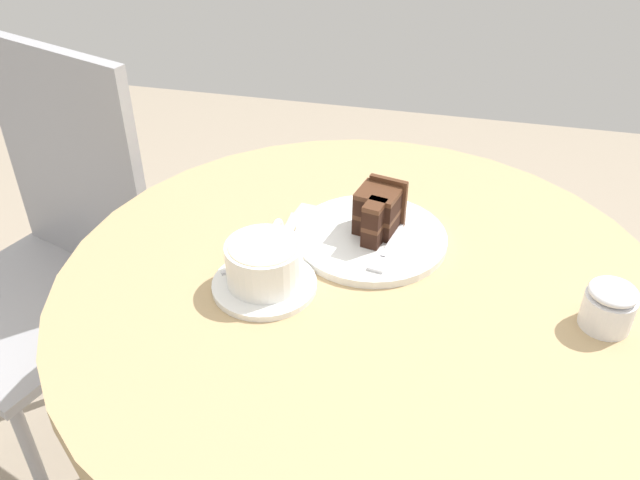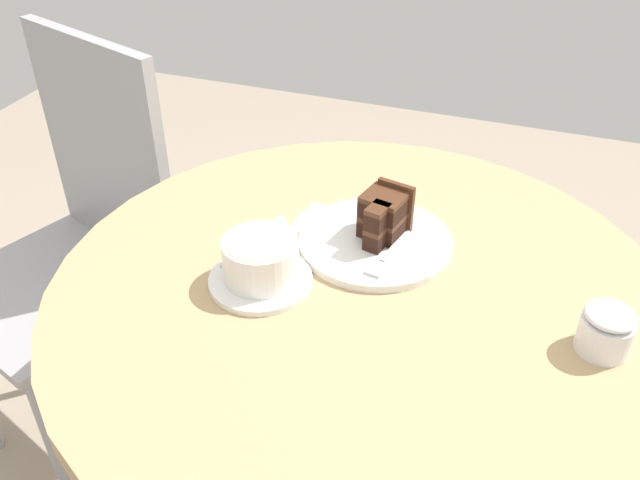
{
  "view_description": "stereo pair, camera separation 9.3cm",
  "coord_description": "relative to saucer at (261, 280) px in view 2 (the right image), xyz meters",
  "views": [
    {
      "loc": [
        -0.71,
        -0.1,
        1.33
      ],
      "look_at": [
        0.03,
        0.07,
        0.79
      ],
      "focal_mm": 38.0,
      "sensor_mm": 36.0,
      "label": 1
    },
    {
      "loc": [
        -0.69,
        -0.19,
        1.33
      ],
      "look_at": [
        0.03,
        0.07,
        0.79
      ],
      "focal_mm": 38.0,
      "sensor_mm": 36.0,
      "label": 2
    }
  ],
  "objects": [
    {
      "name": "coffee_cup",
      "position": [
        0.01,
        -0.0,
        0.03
      ],
      "size": [
        0.14,
        0.1,
        0.06
      ],
      "color": "white",
      "rests_on": "saucer"
    },
    {
      "name": "napkin",
      "position": [
        0.12,
        -0.06,
        -0.0
      ],
      "size": [
        0.17,
        0.17,
        0.0
      ],
      "rotation": [
        0.0,
        0.0,
        3.0
      ],
      "color": "beige",
      "rests_on": "cafe_table"
    },
    {
      "name": "teaspoon",
      "position": [
        0.05,
        0.0,
        0.01
      ],
      "size": [
        0.08,
        0.09,
        0.0
      ],
      "rotation": [
        0.0,
        0.0,
        5.37
      ],
      "color": "silver",
      "rests_on": "saucer"
    },
    {
      "name": "fork",
      "position": [
        0.1,
        -0.15,
        0.01
      ],
      "size": [
        0.14,
        0.04,
        0.0
      ],
      "rotation": [
        0.0,
        0.0,
        2.97
      ],
      "color": "silver",
      "rests_on": "cake_plate"
    },
    {
      "name": "sugar_pot",
      "position": [
        0.02,
        -0.44,
        0.03
      ],
      "size": [
        0.06,
        0.06,
        0.06
      ],
      "color": "white",
      "rests_on": "cafe_table"
    },
    {
      "name": "saucer",
      "position": [
        0.0,
        0.0,
        0.0
      ],
      "size": [
        0.14,
        0.14,
        0.01
      ],
      "color": "white",
      "rests_on": "cafe_table"
    },
    {
      "name": "cafe_chair",
      "position": [
        0.24,
        0.51,
        -0.2
      ],
      "size": [
        0.48,
        0.48,
        0.93
      ],
      "rotation": [
        0.0,
        0.0,
        4.38
      ],
      "color": "#9E9EA3",
      "rests_on": "ground"
    },
    {
      "name": "cake_slice",
      "position": [
        0.15,
        -0.13,
        0.04
      ],
      "size": [
        0.09,
        0.07,
        0.07
      ],
      "rotation": [
        0.0,
        0.0,
        2.92
      ],
      "color": "black",
      "rests_on": "cake_plate"
    },
    {
      "name": "cake_plate",
      "position": [
        0.14,
        -0.12,
        0.0
      ],
      "size": [
        0.22,
        0.22,
        0.01
      ],
      "color": "white",
      "rests_on": "cafe_table"
    },
    {
      "name": "cafe_table",
      "position": [
        0.04,
        -0.13,
        -0.12
      ],
      "size": [
        0.85,
        0.85,
        0.75
      ],
      "color": "tan",
      "rests_on": "ground"
    }
  ]
}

